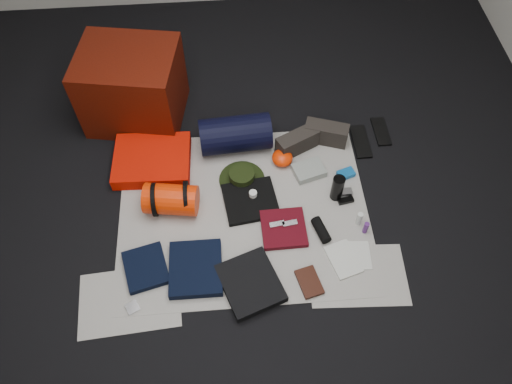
{
  "coord_description": "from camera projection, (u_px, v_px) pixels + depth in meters",
  "views": [
    {
      "loc": [
        -0.06,
        -1.7,
        2.75
      ],
      "look_at": [
        0.09,
        0.08,
        0.1
      ],
      "focal_mm": 35.0,
      "sensor_mm": 36.0,
      "label": 1
    }
  ],
  "objects": [
    {
      "name": "newspaper_sheet_front_right",
      "position": [
        358.0,
        275.0,
        2.98
      ],
      "size": [
        0.6,
        0.43,
        0.0
      ],
      "primitive_type": "cube",
      "rotation": [
        0.0,
        0.0,
        -0.05
      ],
      "color": "#BCB7AD",
      "rests_on": "floor"
    },
    {
      "name": "tape_roll",
      "position": [
        253.0,
        194.0,
        3.24
      ],
      "size": [
        0.05,
        0.05,
        0.04
      ],
      "primitive_type": "cylinder",
      "color": "silver",
      "rests_on": "black_tshirt"
    },
    {
      "name": "energy_bar_a",
      "position": [
        277.0,
        224.0,
        3.12
      ],
      "size": [
        0.1,
        0.05,
        0.01
      ],
      "primitive_type": "cube",
      "rotation": [
        0.0,
        0.0,
        0.14
      ],
      "color": "silver",
      "rests_on": "red_shirt"
    },
    {
      "name": "first_aid_pouch",
      "position": [
        309.0,
        170.0,
        3.38
      ],
      "size": [
        0.24,
        0.2,
        0.05
      ],
      "primitive_type": "cube",
      "rotation": [
        0.0,
        0.0,
        0.29
      ],
      "color": "gray",
      "rests_on": "newspaper_mat"
    },
    {
      "name": "speaker",
      "position": [
        321.0,
        230.0,
        3.11
      ],
      "size": [
        0.11,
        0.18,
        0.07
      ],
      "primitive_type": "cylinder",
      "rotation": [
        1.57,
        0.0,
        0.29
      ],
      "color": "black",
      "rests_on": "newspaper_mat"
    },
    {
      "name": "flip_flop_left",
      "position": [
        361.0,
        142.0,
        3.55
      ],
      "size": [
        0.11,
        0.3,
        0.02
      ],
      "primitive_type": "cube",
      "rotation": [
        0.0,
        0.0,
        0.01
      ],
      "color": "black",
      "rests_on": "floor"
    },
    {
      "name": "trousers_charcoal",
      "position": [
        250.0,
        283.0,
        2.92
      ],
      "size": [
        0.42,
        0.45,
        0.06
      ],
      "primitive_type": "cube",
      "rotation": [
        0.0,
        0.0,
        0.34
      ],
      "color": "black",
      "rests_on": "newspaper_mat"
    },
    {
      "name": "cyan_case",
      "position": [
        346.0,
        174.0,
        3.37
      ],
      "size": [
        0.13,
        0.1,
        0.04
      ],
      "primitive_type": "cube",
      "rotation": [
        0.0,
        0.0,
        0.32
      ],
      "color": "#0F5696",
      "rests_on": "newspaper_mat"
    },
    {
      "name": "hiking_boot_right",
      "position": [
        326.0,
        133.0,
        3.5
      ],
      "size": [
        0.32,
        0.2,
        0.15
      ],
      "primitive_type": "cube",
      "rotation": [
        0.0,
        0.0,
        -0.33
      ],
      "color": "#292420",
      "rests_on": "newspaper_mat"
    },
    {
      "name": "water_bottle",
      "position": [
        337.0,
        188.0,
        3.21
      ],
      "size": [
        0.09,
        0.09,
        0.2
      ],
      "primitive_type": "cylinder",
      "rotation": [
        0.0,
        0.0,
        0.17
      ],
      "color": "black",
      "rests_on": "newspaper_mat"
    },
    {
      "name": "toiletry_purple",
      "position": [
        366.0,
        228.0,
        3.1
      ],
      "size": [
        0.03,
        0.03,
        0.09
      ],
      "primitive_type": "cylinder",
      "rotation": [
        0.0,
        0.0,
        -0.07
      ],
      "color": "#4E2069",
      "rests_on": "newspaper_mat"
    },
    {
      "name": "hiking_boot_left",
      "position": [
        297.0,
        142.0,
        3.45
      ],
      "size": [
        0.31,
        0.23,
        0.15
      ],
      "primitive_type": "cube",
      "rotation": [
        0.0,
        0.0,
        0.46
      ],
      "color": "#292420",
      "rests_on": "newspaper_mat"
    },
    {
      "name": "black_tshirt",
      "position": [
        250.0,
        201.0,
        3.25
      ],
      "size": [
        0.38,
        0.36,
        0.03
      ],
      "primitive_type": "cube",
      "rotation": [
        0.0,
        0.0,
        0.13
      ],
      "color": "black",
      "rests_on": "newspaper_mat"
    },
    {
      "name": "map_booklet",
      "position": [
        343.0,
        259.0,
        3.03
      ],
      "size": [
        0.22,
        0.27,
        0.01
      ],
      "primitive_type": "cube",
      "rotation": [
        0.0,
        0.0,
        0.29
      ],
      "color": "beige",
      "rests_on": "newspaper_mat"
    },
    {
      "name": "floor",
      "position": [
        244.0,
        213.0,
        3.24
      ],
      "size": [
        4.5,
        4.5,
        0.02
      ],
      "primitive_type": "cube",
      "color": "black",
      "rests_on": "ground"
    },
    {
      "name": "flip_flop_right",
      "position": [
        381.0,
        131.0,
        3.6
      ],
      "size": [
        0.1,
        0.26,
        0.01
      ],
      "primitive_type": "cube",
      "rotation": [
        0.0,
        0.0,
        0.02
      ],
      "color": "black",
      "rests_on": "floor"
    },
    {
      "name": "sack_strap_right",
      "position": [
        187.0,
        198.0,
        3.16
      ],
      "size": [
        0.03,
        0.22,
        0.22
      ],
      "primitive_type": "cylinder",
      "rotation": [
        0.0,
        1.57,
        0.0
      ],
      "color": "black",
      "rests_on": "newspaper_mat"
    },
    {
      "name": "sleeping_pad",
      "position": [
        152.0,
        160.0,
        3.4
      ],
      "size": [
        0.53,
        0.44,
        0.09
      ],
      "primitive_type": "cube",
      "rotation": [
        0.0,
        0.0,
        -0.04
      ],
      "color": "red",
      "rests_on": "newspaper_mat"
    },
    {
      "name": "toiletry_clear",
      "position": [
        359.0,
        219.0,
        3.13
      ],
      "size": [
        0.04,
        0.04,
        0.11
      ],
      "primitive_type": "cylinder",
      "rotation": [
        0.0,
        0.0,
        -0.27
      ],
      "color": "silver",
      "rests_on": "newspaper_mat"
    },
    {
      "name": "navy_duffel",
      "position": [
        235.0,
        134.0,
        3.43
      ],
      "size": [
        0.5,
        0.29,
        0.25
      ],
      "primitive_type": "cylinder",
      "rotation": [
        0.0,
        1.57,
        0.07
      ],
      "color": "black",
      "rests_on": "newspaper_mat"
    },
    {
      "name": "energy_bar_b",
      "position": [
        290.0,
        223.0,
        3.13
      ],
      "size": [
        0.1,
        0.05,
        0.01
      ],
      "primitive_type": "cube",
      "rotation": [
        0.0,
        0.0,
        0.14
      ],
      "color": "silver",
      "rests_on": "red_shirt"
    },
    {
      "name": "red_shirt",
      "position": [
        284.0,
        229.0,
        3.13
      ],
      "size": [
        0.28,
        0.28,
        0.04
      ],
      "primitive_type": "cube",
      "rotation": [
        0.0,
        0.0,
        0.02
      ],
      "color": "#4A0810",
      "rests_on": "newspaper_mat"
    },
    {
      "name": "trousers_navy_b",
      "position": [
        196.0,
        269.0,
        2.97
      ],
      "size": [
        0.31,
        0.36,
        0.06
      ],
      "primitive_type": "cube",
      "rotation": [
        0.0,
        0.0,
        -0.01
      ],
      "color": "black",
      "rests_on": "newspaper_mat"
    },
    {
      "name": "stuff_sack",
      "position": [
        171.0,
        199.0,
        3.16
      ],
      "size": [
        0.36,
        0.25,
        0.2
      ],
      "primitive_type": "cylinder",
      "rotation": [
        0.0,
        1.57,
        -0.15
      ],
      "color": "red",
      "rests_on": "newspaper_mat"
    },
    {
      "name": "newspaper_sheet_front_left",
      "position": [
        130.0,
        300.0,
        2.89
      ],
      "size": [
        0.61,
        0.44,
        0.0
      ],
      "primitive_type": "cube",
      "rotation": [
        0.0,
        0.0,
        0.07
      ],
      "color": "#BCB7AD",
      "rests_on": "floor"
    },
    {
      "name": "boonie_crown",
      "position": [
        242.0,
        176.0,
        3.33
      ],
      "size": [
        0.17,
        0.17,
        0.07
      ],
      "primitive_type": "cylinder",
      "color": "black",
      "rests_on": "boonie_brim"
    },
    {
      "name": "compact_camera",
      "position": [
        345.0,
        192.0,
        3.29
      ],
      "size": [
        0.09,
        0.05,
        0.03
      ],
      "primitive_type": "cube",
      "rotation": [
        0.0,
        0.0,
        0.03
      ],
      "color": "silver",
      "rests_on": "newspaper_mat"
    },
    {
      "name": "sack_strap_left",
      "position": [
        155.0,
        200.0,
        3.15
      ],
      "size": [
        0.02,
        0.22,
        0.22
      ],
      "primitive_type": "cylinder",
      "rotation": [
        0.0,
        1.57,
        0.0
      ],
      "color": "black",
      "rests_on": "newspaper_mat"
    },
    {
      "name": "key_cluster",
      "position": [
        132.0,
        307.0,
        2.86
      ],
      "size": [
        0.1,
        0.1,
        0.01
      ],
      "primitive_type": "cube",
      "rotation": [
        0.0,
        0.0,
        0.48
      ],
      "color": "silver",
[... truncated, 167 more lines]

